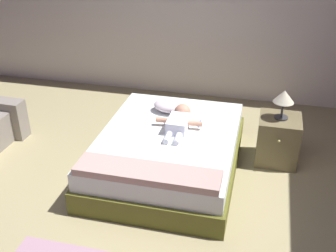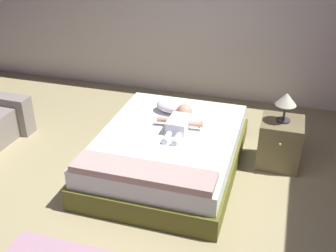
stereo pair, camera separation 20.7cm
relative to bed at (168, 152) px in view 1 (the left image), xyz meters
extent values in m
plane|color=#9A8E64|center=(-0.24, -0.88, -0.21)|extent=(8.00, 8.00, 0.00)
cube|color=silver|center=(-0.24, 2.12, 1.05)|extent=(8.00, 0.12, 2.52)
cube|color=brown|center=(0.00, 0.00, -0.09)|extent=(1.48, 1.96, 0.24)
cube|color=silver|center=(0.00, 0.00, 0.12)|extent=(1.42, 1.88, 0.20)
ellipsoid|color=white|center=(-0.08, 0.54, 0.29)|extent=(0.43, 0.29, 0.15)
cube|color=white|center=(0.08, 0.13, 0.29)|extent=(0.21, 0.32, 0.14)
sphere|color=tan|center=(0.08, 0.37, 0.32)|extent=(0.19, 0.19, 0.19)
cylinder|color=tan|center=(-0.10, 0.18, 0.29)|extent=(0.16, 0.07, 0.06)
cylinder|color=tan|center=(0.26, 0.18, 0.29)|extent=(0.16, 0.06, 0.06)
cylinder|color=white|center=(0.03, -0.12, 0.25)|extent=(0.06, 0.20, 0.06)
cylinder|color=white|center=(0.13, -0.12, 0.25)|extent=(0.06, 0.20, 0.06)
cube|color=blue|center=(0.29, 0.30, 0.23)|extent=(0.01, 0.15, 0.01)
cube|color=white|center=(0.29, 0.37, 0.24)|extent=(0.01, 0.02, 0.01)
cube|color=brown|center=(1.15, 0.46, 0.06)|extent=(0.45, 0.45, 0.54)
sphere|color=tan|center=(1.15, 0.22, 0.17)|extent=(0.03, 0.03, 0.03)
cylinder|color=#333338|center=(1.15, 0.46, 0.33)|extent=(0.15, 0.15, 0.02)
cylinder|color=#333338|center=(1.15, 0.46, 0.43)|extent=(0.02, 0.02, 0.18)
cone|color=beige|center=(1.15, 0.46, 0.59)|extent=(0.22, 0.22, 0.13)
cube|color=tan|center=(0.00, -0.78, 0.26)|extent=(1.33, 0.31, 0.07)
camera|label=1|loc=(0.91, -3.72, 2.39)|focal=44.23mm
camera|label=2|loc=(1.11, -3.66, 2.39)|focal=44.23mm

